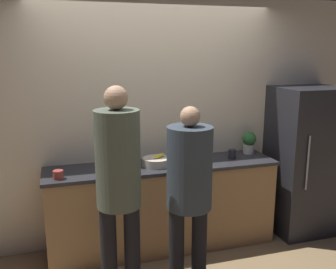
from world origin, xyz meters
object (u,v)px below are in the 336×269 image
object	(u,v)px
fruit_bowl	(156,162)
utensil_crock	(195,151)
bottle_dark	(191,160)
bottle_red	(114,156)
person_left	(118,180)
cup_black	(232,154)
cup_red	(58,175)
refrigerator	(305,160)
potted_plant	(249,142)
person_center	(189,184)

from	to	relation	value
fruit_bowl	utensil_crock	distance (m)	0.49
bottle_dark	bottle_red	world-z (taller)	bottle_red
person_left	bottle_red	distance (m)	0.92
cup_black	cup_red	bearing A→B (deg)	-175.76
refrigerator	utensil_crock	xyz separation A→B (m)	(-1.28, 0.15, 0.16)
bottle_red	cup_red	bearing A→B (deg)	-152.70
fruit_bowl	cup_black	xyz separation A→B (m)	(0.84, 0.00, 0.01)
potted_plant	bottle_dark	bearing A→B (deg)	-161.80
cup_red	potted_plant	distance (m)	2.08
person_center	potted_plant	xyz separation A→B (m)	(1.04, 0.91, 0.07)
utensil_crock	bottle_dark	distance (m)	0.27
bottle_dark	person_center	bearing A→B (deg)	-111.88
person_left	fruit_bowl	distance (m)	0.92
bottle_dark	bottle_red	xyz separation A→B (m)	(-0.73, 0.26, 0.03)
person_center	cup_red	bearing A→B (deg)	148.12
person_center	bottle_dark	size ratio (longest dim) A/B	9.95
person_left	bottle_dark	size ratio (longest dim) A/B	11.03
refrigerator	potted_plant	bearing A→B (deg)	164.80
person_center	bottle_red	distance (m)	1.03
refrigerator	person_center	distance (m)	1.83
potted_plant	fruit_bowl	bearing A→B (deg)	-172.34
person_center	bottle_dark	distance (m)	0.71
person_left	utensil_crock	bearing A→B (deg)	42.54
cup_red	potted_plant	world-z (taller)	potted_plant
utensil_crock	cup_black	world-z (taller)	utensil_crock
fruit_bowl	bottle_dark	xyz separation A→B (m)	(0.34, -0.11, 0.02)
refrigerator	bottle_red	world-z (taller)	refrigerator
person_center	utensil_crock	world-z (taller)	person_center
cup_red	person_center	bearing A→B (deg)	-31.88
cup_red	utensil_crock	bearing A→B (deg)	10.31
person_left	utensil_crock	xyz separation A→B (m)	(0.97, 0.89, -0.08)
bottle_dark	cup_red	bearing A→B (deg)	-179.01
bottle_dark	bottle_red	distance (m)	0.78
utensil_crock	cup_black	bearing A→B (deg)	-18.73
refrigerator	cup_black	world-z (taller)	refrigerator
cup_red	potted_plant	xyz separation A→B (m)	(2.06, 0.28, 0.10)
refrigerator	person_center	size ratio (longest dim) A/B	1.02
utensil_crock	bottle_red	distance (m)	0.86
person_left	utensil_crock	world-z (taller)	person_left
bottle_dark	utensil_crock	bearing A→B (deg)	60.89
bottle_red	cup_black	bearing A→B (deg)	-7.04
refrigerator	person_left	xyz separation A→B (m)	(-2.24, -0.74, 0.25)
person_center	bottle_dark	world-z (taller)	person_center
utensil_crock	person_center	bearing A→B (deg)	-113.87
refrigerator	bottle_dark	bearing A→B (deg)	-176.57
potted_plant	utensil_crock	bearing A→B (deg)	-178.19
bottle_red	bottle_dark	bearing A→B (deg)	-19.70
person_left	bottle_dark	xyz separation A→B (m)	(0.84, 0.65, -0.10)
fruit_bowl	utensil_crock	xyz separation A→B (m)	(0.47, 0.13, 0.03)
bottle_dark	person_left	bearing A→B (deg)	-142.04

